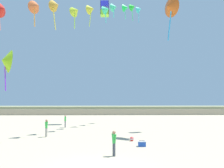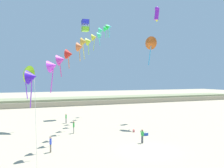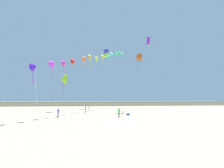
{
  "view_description": "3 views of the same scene",
  "coord_description": "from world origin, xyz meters",
  "px_view_note": "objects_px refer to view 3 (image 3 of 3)",
  "views": [
    {
      "loc": [
        0.28,
        -12.56,
        3.59
      ],
      "look_at": [
        0.92,
        12.52,
        5.24
      ],
      "focal_mm": 38.0,
      "sensor_mm": 36.0,
      "label": 1
    },
    {
      "loc": [
        -12.71,
        -21.2,
        7.4
      ],
      "look_at": [
        0.89,
        12.25,
        6.66
      ],
      "focal_mm": 38.0,
      "sensor_mm": 36.0,
      "label": 2
    },
    {
      "loc": [
        -3.27,
        -23.23,
        3.26
      ],
      "look_at": [
        0.25,
        8.82,
        6.39
      ],
      "focal_mm": 24.0,
      "sensor_mm": 36.0,
      "label": 3
    }
  ],
  "objects_px": {
    "large_kite_mid_trail": "(63,79)",
    "beach_cooler": "(128,114)",
    "large_kite_low_lead": "(148,41)",
    "beach_ball": "(123,113)",
    "person_near_left": "(119,112)",
    "person_far_left": "(89,107)",
    "person_mid_center": "(86,109)",
    "person_near_right": "(58,112)",
    "large_kite_high_solo": "(106,53)",
    "large_kite_outer_drift": "(138,58)"
  },
  "relations": [
    {
      "from": "person_near_left",
      "to": "large_kite_high_solo",
      "type": "xyz_separation_m",
      "value": [
        -0.74,
        21.5,
        17.06
      ]
    },
    {
      "from": "large_kite_low_lead",
      "to": "beach_ball",
      "type": "xyz_separation_m",
      "value": [
        -8.79,
        -7.87,
        -19.22
      ]
    },
    {
      "from": "person_mid_center",
      "to": "beach_ball",
      "type": "relative_size",
      "value": 4.62
    },
    {
      "from": "large_kite_mid_trail",
      "to": "person_near_right",
      "type": "bearing_deg",
      "value": -81.16
    },
    {
      "from": "person_near_left",
      "to": "person_near_right",
      "type": "bearing_deg",
      "value": 177.5
    },
    {
      "from": "person_mid_center",
      "to": "beach_cooler",
      "type": "bearing_deg",
      "value": -29.37
    },
    {
      "from": "large_kite_mid_trail",
      "to": "large_kite_high_solo",
      "type": "xyz_separation_m",
      "value": [
        11.39,
        9.31,
        9.92
      ]
    },
    {
      "from": "person_mid_center",
      "to": "large_kite_low_lead",
      "type": "xyz_separation_m",
      "value": [
        16.76,
        5.52,
        18.44
      ]
    },
    {
      "from": "person_near_right",
      "to": "beach_ball",
      "type": "height_order",
      "value": "person_near_right"
    },
    {
      "from": "person_mid_center",
      "to": "large_kite_low_lead",
      "type": "relative_size",
      "value": 0.59
    },
    {
      "from": "large_kite_mid_trail",
      "to": "beach_ball",
      "type": "relative_size",
      "value": 13.46
    },
    {
      "from": "large_kite_low_lead",
      "to": "large_kite_high_solo",
      "type": "height_order",
      "value": "large_kite_low_lead"
    },
    {
      "from": "person_near_left",
      "to": "person_far_left",
      "type": "distance_m",
      "value": 16.63
    },
    {
      "from": "large_kite_low_lead",
      "to": "large_kite_outer_drift",
      "type": "xyz_separation_m",
      "value": [
        -4.54,
        -5.11,
        -6.34
      ]
    },
    {
      "from": "person_near_left",
      "to": "large_kite_mid_trail",
      "type": "distance_m",
      "value": 18.62
    },
    {
      "from": "large_kite_low_lead",
      "to": "large_kite_high_solo",
      "type": "relative_size",
      "value": 1.26
    },
    {
      "from": "large_kite_low_lead",
      "to": "large_kite_high_solo",
      "type": "bearing_deg",
      "value": 144.15
    },
    {
      "from": "person_near_right",
      "to": "large_kite_outer_drift",
      "type": "distance_m",
      "value": 21.76
    },
    {
      "from": "person_near_right",
      "to": "beach_cooler",
      "type": "relative_size",
      "value": 2.79
    },
    {
      "from": "large_kite_outer_drift",
      "to": "beach_ball",
      "type": "xyz_separation_m",
      "value": [
        -4.24,
        -2.76,
        -12.88
      ]
    },
    {
      "from": "person_near_left",
      "to": "person_mid_center",
      "type": "relative_size",
      "value": 0.96
    },
    {
      "from": "person_mid_center",
      "to": "large_kite_mid_trail",
      "type": "height_order",
      "value": "large_kite_mid_trail"
    },
    {
      "from": "person_near_left",
      "to": "beach_cooler",
      "type": "distance_m",
      "value": 3.87
    },
    {
      "from": "person_mid_center",
      "to": "large_kite_high_solo",
      "type": "xyz_separation_m",
      "value": [
        5.5,
        13.66,
        17.01
      ]
    },
    {
      "from": "person_mid_center",
      "to": "large_kite_outer_drift",
      "type": "distance_m",
      "value": 17.2
    },
    {
      "from": "person_mid_center",
      "to": "large_kite_low_lead",
      "type": "distance_m",
      "value": 25.52
    },
    {
      "from": "person_mid_center",
      "to": "beach_cooler",
      "type": "height_order",
      "value": "person_mid_center"
    },
    {
      "from": "person_mid_center",
      "to": "large_kite_high_solo",
      "type": "relative_size",
      "value": 0.74
    },
    {
      "from": "person_near_right",
      "to": "large_kite_low_lead",
      "type": "relative_size",
      "value": 0.57
    },
    {
      "from": "person_near_left",
      "to": "person_far_left",
      "type": "xyz_separation_m",
      "value": [
        -5.76,
        15.6,
        0.0
      ]
    },
    {
      "from": "person_near_right",
      "to": "large_kite_mid_trail",
      "type": "xyz_separation_m",
      "value": [
        -1.83,
        11.74,
        7.13
      ]
    },
    {
      "from": "large_kite_mid_trail",
      "to": "beach_cooler",
      "type": "height_order",
      "value": "large_kite_mid_trail"
    },
    {
      "from": "person_near_right",
      "to": "beach_cooler",
      "type": "xyz_separation_m",
      "value": [
        12.55,
        2.62,
        -0.72
      ]
    },
    {
      "from": "beach_ball",
      "to": "large_kite_low_lead",
      "type": "bearing_deg",
      "value": 41.86
    },
    {
      "from": "person_far_left",
      "to": "beach_ball",
      "type": "height_order",
      "value": "person_far_left"
    },
    {
      "from": "large_kite_mid_trail",
      "to": "large_kite_low_lead",
      "type": "bearing_deg",
      "value": 2.98
    },
    {
      "from": "beach_ball",
      "to": "large_kite_high_solo",
      "type": "bearing_deg",
      "value": 98.78
    },
    {
      "from": "large_kite_outer_drift",
      "to": "large_kite_mid_trail",
      "type": "bearing_deg",
      "value": 167.76
    },
    {
      "from": "person_near_left",
      "to": "large_kite_high_solo",
      "type": "bearing_deg",
      "value": 91.96
    },
    {
      "from": "large_kite_outer_drift",
      "to": "beach_ball",
      "type": "distance_m",
      "value": 13.84
    },
    {
      "from": "large_kite_high_solo",
      "to": "large_kite_low_lead",
      "type": "bearing_deg",
      "value": -35.85
    },
    {
      "from": "large_kite_low_lead",
      "to": "person_far_left",
      "type": "bearing_deg",
      "value": 172.19
    },
    {
      "from": "person_far_left",
      "to": "large_kite_mid_trail",
      "type": "bearing_deg",
      "value": -151.84
    },
    {
      "from": "beach_ball",
      "to": "person_near_left",
      "type": "bearing_deg",
      "value": -107.51
    },
    {
      "from": "person_near_right",
      "to": "beach_ball",
      "type": "distance_m",
      "value": 13.08
    },
    {
      "from": "large_kite_outer_drift",
      "to": "beach_cooler",
      "type": "height_order",
      "value": "large_kite_outer_drift"
    },
    {
      "from": "person_near_right",
      "to": "beach_cooler",
      "type": "height_order",
      "value": "person_near_right"
    },
    {
      "from": "person_near_left",
      "to": "large_kite_low_lead",
      "type": "distance_m",
      "value": 25.12
    },
    {
      "from": "person_far_left",
      "to": "large_kite_high_solo",
      "type": "bearing_deg",
      "value": 49.6
    },
    {
      "from": "large_kite_low_lead",
      "to": "large_kite_mid_trail",
      "type": "distance_m",
      "value": 25.36
    }
  ]
}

